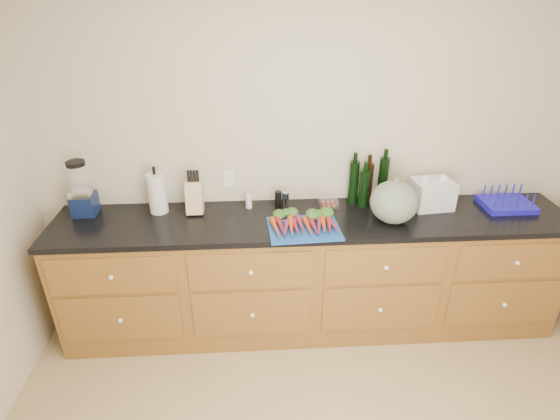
{
  "coord_description": "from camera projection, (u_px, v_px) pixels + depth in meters",
  "views": [
    {
      "loc": [
        -0.4,
        -1.37,
        2.4
      ],
      "look_at": [
        -0.25,
        1.2,
        1.06
      ],
      "focal_mm": 28.0,
      "sensor_mm": 36.0,
      "label": 1
    }
  ],
  "objects": [
    {
      "name": "tomato_box",
      "position": [
        328.0,
        202.0,
        3.2
      ],
      "size": [
        0.13,
        0.1,
        0.06
      ],
      "primitive_type": "cube",
      "color": "white",
      "rests_on": "countertop"
    },
    {
      "name": "blender_appliance",
      "position": [
        82.0,
        191.0,
        3.03
      ],
      "size": [
        0.16,
        0.16,
        0.4
      ],
      "color": "#0E1A42",
      "rests_on": "countertop"
    },
    {
      "name": "countertop",
      "position": [
        314.0,
        220.0,
        3.07
      ],
      "size": [
        3.64,
        0.62,
        0.04
      ],
      "primitive_type": "cube",
      "color": "black",
      "rests_on": "cabinets"
    },
    {
      "name": "carrots",
      "position": [
        303.0,
        222.0,
        2.93
      ],
      "size": [
        0.42,
        0.31,
        0.06
      ],
      "color": "#C34616",
      "rests_on": "cutting_board"
    },
    {
      "name": "cutting_board",
      "position": [
        304.0,
        229.0,
        2.91
      ],
      "size": [
        0.49,
        0.38,
        0.01
      ],
      "primitive_type": "cube",
      "rotation": [
        0.0,
        0.0,
        0.06
      ],
      "color": "#16479E",
      "rests_on": "countertop"
    },
    {
      "name": "cabinets",
      "position": [
        312.0,
        275.0,
        3.28
      ],
      "size": [
        3.6,
        0.64,
        0.9
      ],
      "color": "brown",
      "rests_on": "ground"
    },
    {
      "name": "bottles",
      "position": [
        367.0,
        183.0,
        3.19
      ],
      "size": [
        0.29,
        0.15,
        0.35
      ],
      "color": "black",
      "rests_on": "countertop"
    },
    {
      "name": "grinder_salt",
      "position": [
        249.0,
        201.0,
        3.17
      ],
      "size": [
        0.05,
        0.05,
        0.1
      ],
      "primitive_type": "cylinder",
      "color": "silver",
      "rests_on": "countertop"
    },
    {
      "name": "knife_block",
      "position": [
        195.0,
        197.0,
        3.08
      ],
      "size": [
        0.12,
        0.12,
        0.23
      ],
      "primitive_type": "cube",
      "color": "tan",
      "rests_on": "countertop"
    },
    {
      "name": "wall_back",
      "position": [
        310.0,
        153.0,
        3.18
      ],
      "size": [
        4.1,
        0.05,
        2.6
      ],
      "primitive_type": "cube",
      "color": "beige",
      "rests_on": "ground"
    },
    {
      "name": "dish_rack",
      "position": [
        507.0,
        202.0,
        3.19
      ],
      "size": [
        0.35,
        0.28,
        0.14
      ],
      "color": "#1B15BE",
      "rests_on": "countertop"
    },
    {
      "name": "grocery_bag",
      "position": [
        432.0,
        194.0,
        3.16
      ],
      "size": [
        0.3,
        0.25,
        0.2
      ],
      "primitive_type": null,
      "rotation": [
        0.0,
        0.0,
        0.1
      ],
      "color": "white",
      "rests_on": "countertop"
    },
    {
      "name": "paper_towel",
      "position": [
        157.0,
        193.0,
        3.07
      ],
      "size": [
        0.13,
        0.13,
        0.29
      ],
      "primitive_type": "cylinder",
      "color": "silver",
      "rests_on": "countertop"
    },
    {
      "name": "grinder_pepper",
      "position": [
        278.0,
        199.0,
        3.18
      ],
      "size": [
        0.05,
        0.05,
        0.12
      ],
      "primitive_type": "cylinder",
      "color": "black",
      "rests_on": "countertop"
    },
    {
      "name": "squash",
      "position": [
        394.0,
        202.0,
        2.95
      ],
      "size": [
        0.32,
        0.32,
        0.29
      ],
      "primitive_type": "ellipsoid",
      "color": "#576857",
      "rests_on": "countertop"
    },
    {
      "name": "canister_chrome",
      "position": [
        286.0,
        200.0,
        3.18
      ],
      "size": [
        0.05,
        0.05,
        0.12
      ],
      "primitive_type": "cylinder",
      "color": "silver",
      "rests_on": "countertop"
    }
  ]
}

